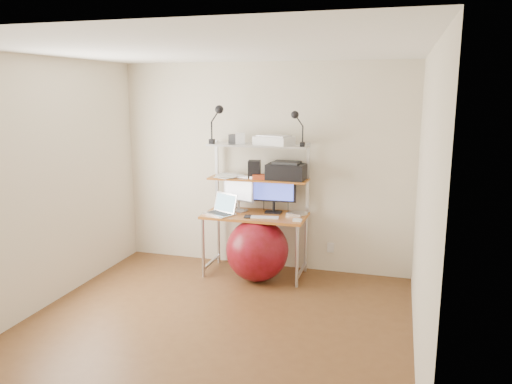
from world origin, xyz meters
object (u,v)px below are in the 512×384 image
laptop (223,210)px  printer (287,171)px  exercise_ball (257,250)px  monitor_silver (239,190)px  monitor_black (274,191)px

laptop → printer: 0.88m
laptop → exercise_ball: 0.63m
monitor_silver → printer: size_ratio=1.04×
monitor_black → printer: (0.15, -0.01, 0.24)m
monitor_black → printer: size_ratio=1.17×
monitor_black → printer: printer is taller
laptop → printer: (0.71, 0.23, 0.46)m
monitor_silver → laptop: (-0.13, -0.21, -0.20)m
laptop → exercise_ball: laptop is taller
monitor_black → exercise_ball: monitor_black is taller
laptop → printer: printer is taller
laptop → exercise_ball: size_ratio=0.60×
monitor_black → laptop: size_ratio=1.22×
exercise_ball → monitor_black: bearing=71.3°
printer → laptop: bearing=-159.6°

